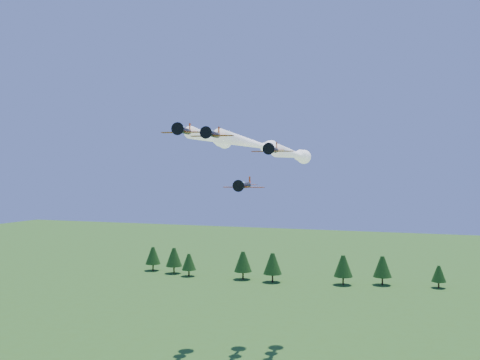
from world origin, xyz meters
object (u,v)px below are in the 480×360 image
(plane_left, at_px, (212,139))
(plane_right, at_px, (295,155))
(plane_lead, at_px, (255,144))
(plane_slot, at_px, (244,185))

(plane_left, relative_size, plane_right, 0.88)
(plane_lead, distance_m, plane_right, 10.63)
(plane_slot, bearing_deg, plane_left, 125.40)
(plane_left, height_order, plane_slot, plane_left)
(plane_lead, bearing_deg, plane_right, 39.70)
(plane_right, bearing_deg, plane_slot, -106.19)
(plane_lead, xyz_separation_m, plane_right, (7.36, 7.37, -2.15))
(plane_lead, relative_size, plane_slot, 6.59)
(plane_slot, bearing_deg, plane_right, 75.53)
(plane_left, height_order, plane_right, plane_left)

